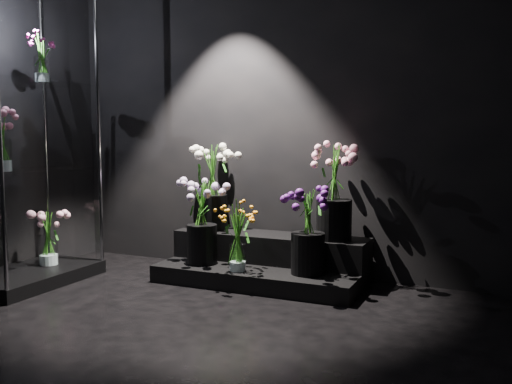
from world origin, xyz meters
The scene contains 12 objects.
floor centered at (0.00, 0.00, 0.00)m, with size 4.00×4.00×0.00m, color black.
wall_back centered at (0.00, 2.00, 1.40)m, with size 4.00×4.00×0.00m, color black.
display_riser centered at (0.00, 1.68, 0.15)m, with size 1.62×0.72×0.36m.
display_case centered at (-1.66, 0.83, 1.15)m, with size 0.63×1.05×2.31m.
bouquet_orange_bells centered at (-0.10, 1.36, 0.42)m, with size 0.31×0.31×0.55m.
bouquet_lilac centered at (-0.47, 1.48, 0.53)m, with size 0.47×0.47×0.67m.
bouquet_purple centered at (0.42, 1.50, 0.49)m, with size 0.37×0.37×0.64m.
bouquet_cream_roses centered at (-0.54, 1.80, 0.79)m, with size 0.51×0.51×0.74m.
bouquet_pink_roses centered at (0.54, 1.76, 0.76)m, with size 0.38×0.38×0.73m.
bouquet_case_pink centered at (-1.68, 0.62, 1.14)m, with size 0.37×0.37×0.45m.
bouquet_case_magenta centered at (-1.61, 0.97, 1.78)m, with size 0.30×0.30×0.37m.
bouquet_case_base_pink centered at (-1.66, 1.02, 0.35)m, with size 0.35×0.35×0.46m.
Camera 1 is at (1.78, -2.47, 1.19)m, focal length 40.00 mm.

